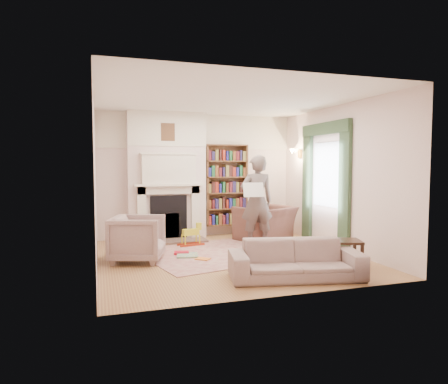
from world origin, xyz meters
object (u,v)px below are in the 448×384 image
object	(u,v)px
armchair_left	(138,238)
sofa	(296,260)
coffee_table	(338,254)
paraffin_heater	(154,232)
armchair_reading	(265,223)
bookcase	(226,185)
man_reading	(257,201)
rocking_horse	(191,235)

from	to	relation	value
armchair_left	sofa	size ratio (longest dim) A/B	0.45
coffee_table	paraffin_heater	world-z (taller)	paraffin_heater
coffee_table	armchair_reading	bearing A→B (deg)	113.17
paraffin_heater	sofa	bearing A→B (deg)	-61.58
bookcase	armchair_reading	world-z (taller)	bookcase
sofa	man_reading	size ratio (longest dim) A/B	1.04
sofa	rocking_horse	distance (m)	2.88
bookcase	rocking_horse	xyz separation A→B (m)	(-1.08, -1.00, -0.94)
man_reading	bookcase	bearing A→B (deg)	-80.03
armchair_reading	man_reading	bearing A→B (deg)	26.73
man_reading	rocking_horse	bearing A→B (deg)	-16.84
sofa	bookcase	bearing A→B (deg)	99.61
bookcase	paraffin_heater	bearing A→B (deg)	-159.18
armchair_reading	paraffin_heater	world-z (taller)	armchair_reading
sofa	rocking_horse	xyz separation A→B (m)	(-0.94, 2.73, -0.05)
armchair_left	coffee_table	size ratio (longest dim) A/B	1.24
coffee_table	bookcase	bearing A→B (deg)	122.45
armchair_left	coffee_table	distance (m)	3.34
man_reading	coffee_table	bearing A→B (deg)	111.35
coffee_table	rocking_horse	xyz separation A→B (m)	(-1.88, 2.38, 0.01)
coffee_table	armchair_left	bearing A→B (deg)	174.31
armchair_reading	rocking_horse	world-z (taller)	armchair_reading
armchair_reading	sofa	bearing A→B (deg)	48.64
bookcase	coffee_table	bearing A→B (deg)	-76.74
coffee_table	sofa	bearing A→B (deg)	-140.59
bookcase	armchair_left	bearing A→B (deg)	-138.50
armchair_reading	sofa	size ratio (longest dim) A/B	0.60
bookcase	man_reading	bearing A→B (deg)	-83.34
bookcase	sofa	distance (m)	3.83
coffee_table	paraffin_heater	distance (m)	3.74
armchair_reading	man_reading	distance (m)	0.93
paraffin_heater	armchair_reading	bearing A→B (deg)	-4.14
armchair_reading	sofa	distance (m)	2.97
coffee_table	rocking_horse	distance (m)	3.03
bookcase	armchair_left	xyz separation A→B (m)	(-2.23, -1.97, -0.78)
armchair_left	armchair_reading	bearing A→B (deg)	-51.05
armchair_reading	rocking_horse	bearing A→B (deg)	-21.66
armchair_left	sofa	distance (m)	2.72
bookcase	armchair_reading	xyz separation A→B (m)	(0.62, -0.86, -0.81)
coffee_table	paraffin_heater	size ratio (longest dim) A/B	1.27
rocking_horse	bookcase	bearing A→B (deg)	31.83
coffee_table	man_reading	bearing A→B (deg)	127.23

